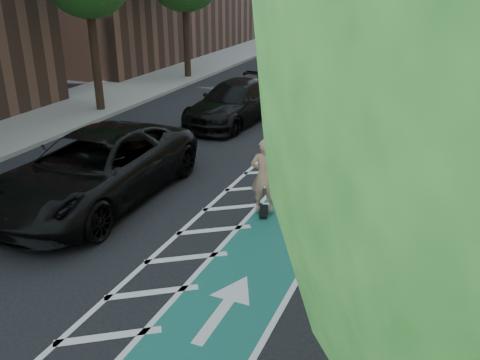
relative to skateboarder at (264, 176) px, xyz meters
The scene contains 16 objects.
ground 2.85m from the skateboarder, 150.34° to the right, with size 120.00×120.00×0.00m, color black.
bike_lane 8.78m from the skateboarder, 85.39° to the left, with size 2.00×90.00×0.01m, color #1A5B4F.
buffer_strip 8.79m from the skateboarder, 95.26° to the left, with size 1.40×90.00×0.01m, color silver.
sidewalk_left 14.69m from the skateboarder, 143.63° to the left, with size 5.00×90.00×0.15m, color gray.
curb_right 9.95m from the skateboarder, 61.34° to the left, with size 0.12×90.00×0.16m, color gray.
curb_left 12.80m from the skateboarder, 137.09° to the left, with size 0.12×90.00×0.16m, color gray.
skateboard 0.99m from the skateboarder, ahead, with size 0.42×0.76×0.10m.
skateboarder is the anchor object (origin of this frame).
suv_near 4.57m from the skateboarder, 168.12° to the right, with size 3.11×6.75×1.88m, color black.
suv_far 8.66m from the skateboarder, 118.45° to the left, with size 2.30×5.65×1.64m, color black.
car_silver 22.17m from the skateboarder, 106.56° to the left, with size 1.85×4.59×1.56m, color #949599.
car_grey 25.88m from the skateboarder, 96.81° to the left, with size 1.62×4.66×1.53m, color slate.
box_truck 30.79m from the skateboarder, 104.10° to the left, with size 2.15×4.53×1.86m.
barrel_a 6.39m from the skateboarder, 157.85° to the left, with size 0.65×0.65×0.89m.
barrel_b 13.23m from the skateboarder, 113.54° to the left, with size 0.59×0.59×0.81m.
barrel_c 16.10m from the skateboarder, 108.72° to the left, with size 0.65×0.65×0.89m.
Camera 1 is at (6.34, -9.79, 5.86)m, focal length 38.00 mm.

